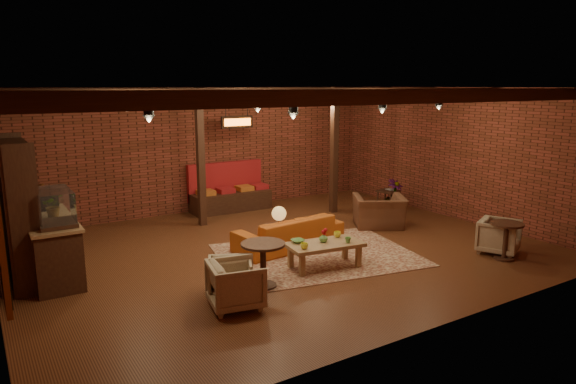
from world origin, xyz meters
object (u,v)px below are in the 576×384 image
sofa (289,232)px  side_table_book (388,192)px  armchair_right (379,206)px  side_table_lamp (279,217)px  round_table_left (263,257)px  armchair_far (499,235)px  armchair_b (230,276)px  coffee_table (324,246)px  round_table_right (506,235)px  plant_tall (396,164)px  armchair_a (236,282)px

sofa → side_table_book: sofa is taller
sofa → side_table_book: size_ratio=3.78×
armchair_right → side_table_book: size_ratio=1.90×
armchair_right → side_table_book: 1.75m
side_table_book → side_table_lamp: bearing=-161.4°
sofa → round_table_left: size_ratio=3.01×
side_table_book → armchair_far: armchair_far is taller
round_table_left → side_table_book: bearing=28.2°
sofa → armchair_right: armchair_right is taller
sofa → side_table_book: bearing=-166.1°
round_table_left → armchair_b: (-0.64, -0.09, -0.17)m
side_table_lamp → armchair_far: (3.59, -2.41, -0.32)m
coffee_table → armchair_b: bearing=-171.4°
round_table_right → plant_tall: plant_tall is taller
armchair_b → round_table_left: bearing=32.6°
armchair_a → round_table_right: armchair_a is taller
coffee_table → side_table_lamp: side_table_lamp is taller
coffee_table → side_table_book: (4.02, 2.67, 0.08)m
plant_tall → round_table_right: bearing=-103.1°
round_table_right → armchair_a: bearing=171.7°
side_table_lamp → round_table_left: (-1.19, -1.47, -0.19)m
armchair_b → plant_tall: plant_tall is taller
side_table_lamp → armchair_b: 2.43m
side_table_book → round_table_right: round_table_right is taller
armchair_a → armchair_b: (0.09, 0.38, -0.05)m
sofa → armchair_far: armchair_far is taller
side_table_lamp → armchair_right: (2.88, 0.27, -0.20)m
round_table_left → armchair_a: armchair_a is taller
armchair_a → armchair_right: armchair_right is taller
round_table_right → armchair_right: bearing=99.3°
round_table_right → armchair_far: 0.39m
round_table_left → plant_tall: (5.47, 2.72, 0.75)m
side_table_lamp → side_table_book: 4.44m
round_table_left → round_table_right: 4.72m
armchair_b → armchair_far: size_ratio=0.92×
armchair_a → round_table_right: 5.34m
side_table_lamp → plant_tall: size_ratio=0.36×
sofa → armchair_b: armchair_b is taller
armchair_far → plant_tall: 3.83m
coffee_table → round_table_left: 1.39m
armchair_right → armchair_far: armchair_right is taller
plant_tall → armchair_far: bearing=-100.8°
armchair_b → armchair_right: (4.71, 1.84, 0.15)m
round_table_right → plant_tall: size_ratio=0.28×
sofa → armchair_a: (-2.17, -1.98, 0.06)m
round_table_left → armchair_b: 0.67m
armchair_b → side_table_book: size_ratio=1.15×
armchair_a → armchair_b: size_ratio=1.14×
coffee_table → armchair_right: size_ratio=1.27×
round_table_left → side_table_lamp: bearing=51.1°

